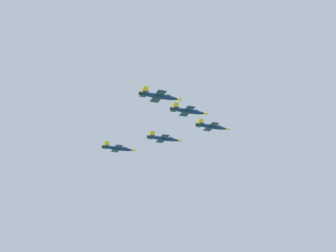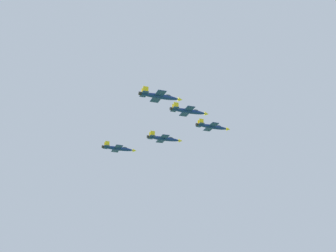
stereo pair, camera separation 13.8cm
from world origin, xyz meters
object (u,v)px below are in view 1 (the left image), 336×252
at_px(jet_lead, 212,127).
at_px(jet_right_wingman, 189,111).
at_px(jet_left_wingman, 164,139).
at_px(jet_left_outer, 118,148).
at_px(jet_right_outer, 160,96).

distance_m(jet_lead, jet_right_wingman, 25.50).
bearing_deg(jet_lead, jet_left_wingman, 139.02).
bearing_deg(jet_right_wingman, jet_left_outer, 112.25).
bearing_deg(jet_left_wingman, jet_right_wingman, -89.23).
bearing_deg(jet_left_outer, jet_lead, -40.83).
height_order(jet_left_wingman, jet_right_wingman, jet_right_wingman).
bearing_deg(jet_right_outer, jet_right_wingman, 41.07).
relative_size(jet_lead, jet_right_outer, 0.98).
relative_size(jet_left_wingman, jet_right_outer, 1.01).
relative_size(jet_lead, jet_left_wingman, 0.97).
height_order(jet_right_wingman, jet_left_outer, jet_right_wingman).
height_order(jet_lead, jet_right_wingman, jet_lead).
xyz_separation_m(jet_right_wingman, jet_left_outer, (31.91, -42.45, -3.35)).
height_order(jet_right_wingman, jet_right_outer, jet_right_wingman).
height_order(jet_lead, jet_right_outer, jet_lead).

